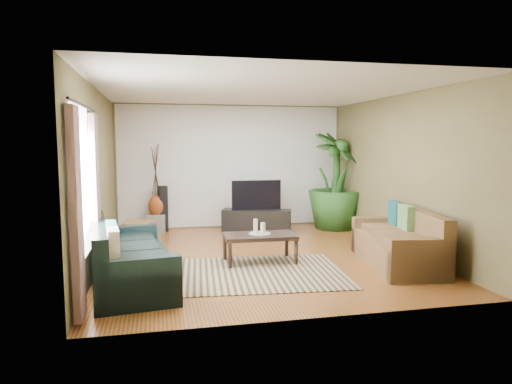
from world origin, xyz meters
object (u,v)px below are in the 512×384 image
object	(u,v)px
sofa_right	(397,238)
potted_plant	(336,181)
pedestal	(157,223)
speaker_left	(163,209)
speaker_right	(269,205)
tv_stand	(257,221)
coffee_table	(260,248)
television	(256,195)
sofa_left	(130,252)
vase	(157,206)
side_table	(138,235)

from	to	relation	value
sofa_right	potted_plant	distance (m)	3.07
potted_plant	pedestal	world-z (taller)	potted_plant
speaker_left	pedestal	world-z (taller)	speaker_left
speaker_right	pedestal	xyz separation A→B (m)	(-2.45, 0.00, -0.32)
sofa_right	tv_stand	world-z (taller)	sofa_right
coffee_table	speaker_left	size ratio (longest dim) A/B	1.14
tv_stand	speaker_right	bearing A→B (deg)	70.56
sofa_right	speaker_right	distance (m)	3.67
television	speaker_right	size ratio (longest dim) A/B	1.04
coffee_table	tv_stand	distance (m)	2.47
sofa_left	sofa_right	size ratio (longest dim) A/B	1.16
speaker_right	sofa_left	bearing A→B (deg)	-140.26
sofa_right	pedestal	distance (m)	5.01
vase	sofa_right	bearing A→B (deg)	-44.01
vase	side_table	distance (m)	1.60
sofa_left	sofa_right	xyz separation A→B (m)	(3.94, 0.10, 0.00)
speaker_right	pedestal	distance (m)	2.47
speaker_right	potted_plant	world-z (taller)	potted_plant
coffee_table	speaker_left	distance (m)	3.25
television	sofa_right	bearing A→B (deg)	-62.79
coffee_table	vase	distance (m)	3.32
speaker_left	television	bearing A→B (deg)	-27.93
sofa_right	side_table	bearing A→B (deg)	-107.67
television	sofa_left	bearing A→B (deg)	-127.51
speaker_left	pedestal	size ratio (longest dim) A/B	2.60
sofa_right	tv_stand	xyz separation A→B (m)	(-1.55, 3.00, -0.19)
speaker_right	sofa_right	bearing A→B (deg)	-83.99
television	pedestal	world-z (taller)	television
sofa_right	television	distance (m)	3.41
television	speaker_left	xyz separation A→B (m)	(-1.92, 0.46, -0.30)
side_table	tv_stand	bearing A→B (deg)	23.96
tv_stand	pedestal	size ratio (longest dim) A/B	3.83
sofa_left	tv_stand	xyz separation A→B (m)	(2.39, 3.10, -0.19)
sofa_left	television	size ratio (longest dim) A/B	2.15
sofa_left	tv_stand	distance (m)	3.92
coffee_table	side_table	bearing A→B (deg)	145.91
coffee_table	speaker_right	bearing A→B (deg)	74.94
tv_stand	potted_plant	xyz separation A→B (m)	(1.76, 0.01, 0.81)
vase	side_table	size ratio (longest dim) A/B	0.97
tv_stand	side_table	size ratio (longest dim) A/B	2.92
sofa_right	speaker_left	size ratio (longest dim) A/B	2.01
side_table	speaker_left	bearing A→B (deg)	73.64
sofa_left	vase	size ratio (longest dim) A/B	4.72
coffee_table	side_table	size ratio (longest dim) A/B	2.26
speaker_left	speaker_right	world-z (taller)	speaker_right
tv_stand	side_table	xyz separation A→B (m)	(-2.37, -1.05, 0.01)
sofa_right	side_table	xyz separation A→B (m)	(-3.92, 1.94, -0.18)
sofa_left	side_table	distance (m)	2.05
potted_plant	sofa_left	bearing A→B (deg)	-143.18
tv_stand	speaker_right	xyz separation A→B (m)	(0.39, 0.48, 0.27)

